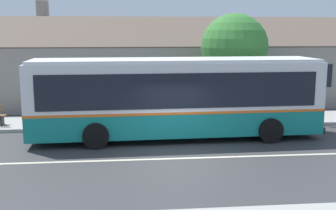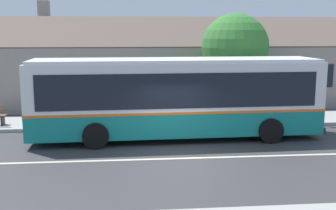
% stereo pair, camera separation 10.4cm
% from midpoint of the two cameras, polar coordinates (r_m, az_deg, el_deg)
% --- Properties ---
extents(ground_plane, '(300.00, 300.00, 0.00)m').
position_cam_midpoint_polar(ground_plane, '(14.87, 1.47, -7.25)').
color(ground_plane, '#38383A').
extents(sidewalk_far, '(60.00, 3.00, 0.15)m').
position_cam_midpoint_polar(sidewalk_far, '(20.63, -0.64, -2.15)').
color(sidewalk_far, '#9E9E99').
rests_on(sidewalk_far, ground).
extents(lane_divider_stripe, '(60.00, 0.16, 0.01)m').
position_cam_midpoint_polar(lane_divider_stripe, '(14.87, 1.47, -7.24)').
color(lane_divider_stripe, beige).
rests_on(lane_divider_stripe, ground).
extents(community_building, '(26.88, 10.38, 6.38)m').
position_cam_midpoint_polar(community_building, '(28.03, -2.03, 4.78)').
color(community_building, gray).
rests_on(community_building, ground).
extents(transit_bus, '(11.92, 3.00, 3.30)m').
position_cam_midpoint_polar(transit_bus, '(17.31, 0.93, 1.22)').
color(transit_bus, '#147F7A').
rests_on(transit_bus, ground).
extents(street_tree_primary, '(3.44, 3.44, 5.32)m').
position_cam_midpoint_polar(street_tree_primary, '(21.92, 8.84, 7.71)').
color(street_tree_primary, '#4C3828').
rests_on(street_tree_primary, ground).
extents(bus_stop_sign, '(0.36, 0.07, 2.40)m').
position_cam_midpoint_polar(bus_stop_sign, '(21.11, 18.29, 1.94)').
color(bus_stop_sign, gray).
rests_on(bus_stop_sign, sidewalk_far).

